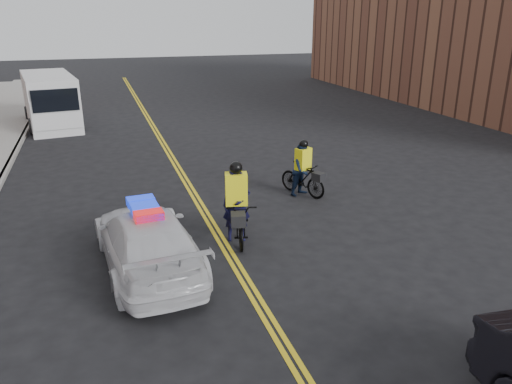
{
  "coord_description": "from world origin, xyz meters",
  "views": [
    {
      "loc": [
        -2.68,
        -8.88,
        5.41
      ],
      "look_at": [
        0.84,
        2.04,
        1.3
      ],
      "focal_mm": 35.0,
      "sensor_mm": 36.0,
      "label": 1
    }
  ],
  "objects": [
    {
      "name": "ground",
      "position": [
        0.0,
        0.0,
        0.0
      ],
      "size": [
        120.0,
        120.0,
        0.0
      ],
      "primitive_type": "plane",
      "color": "black",
      "rests_on": "ground"
    },
    {
      "name": "police_cruiser",
      "position": [
        -1.9,
        1.38,
        0.7
      ],
      "size": [
        2.32,
        4.89,
        1.54
      ],
      "rotation": [
        0.0,
        0.0,
        3.23
      ],
      "color": "silver",
      "rests_on": "ground"
    },
    {
      "name": "cargo_van",
      "position": [
        -4.81,
        18.18,
        1.25
      ],
      "size": [
        3.09,
        6.37,
        2.56
      ],
      "rotation": [
        0.0,
        0.0,
        0.15
      ],
      "color": "silver",
      "rests_on": "ground"
    },
    {
      "name": "cyclist_far",
      "position": [
        3.28,
        4.8,
        0.7
      ],
      "size": [
        1.23,
        1.8,
        1.78
      ],
      "rotation": [
        0.0,
        0.0,
        0.46
      ],
      "color": "black",
      "rests_on": "ground"
    },
    {
      "name": "cyclist_near",
      "position": [
        0.4,
        2.24,
        0.72
      ],
      "size": [
        1.17,
        2.2,
        2.06
      ],
      "rotation": [
        0.0,
        0.0,
        -0.22
      ],
      "color": "black",
      "rests_on": "ground"
    },
    {
      "name": "building_across",
      "position": [
        22.0,
        18.0,
        5.5
      ],
      "size": [
        12.0,
        30.0,
        11.0
      ],
      "primitive_type": "cube",
      "color": "brown",
      "rests_on": "ground"
    },
    {
      "name": "center_line_right",
      "position": [
        0.08,
        8.0,
        0.01
      ],
      "size": [
        0.1,
        60.0,
        0.01
      ],
      "primitive_type": "cube",
      "color": "gold",
      "rests_on": "ground"
    },
    {
      "name": "center_line_left",
      "position": [
        -0.08,
        8.0,
        0.01
      ],
      "size": [
        0.1,
        60.0,
        0.01
      ],
      "primitive_type": "cube",
      "color": "gold",
      "rests_on": "ground"
    }
  ]
}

